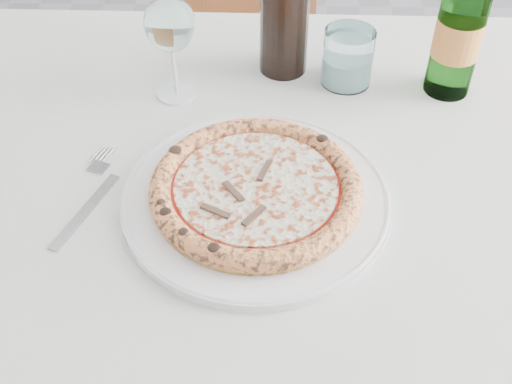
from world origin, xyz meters
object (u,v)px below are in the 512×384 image
wine_glass (170,26)px  pizza (256,189)px  dining_table (257,200)px  tumbler (347,61)px  plate (256,198)px  chair_far (237,17)px  beer_bottle (460,27)px

wine_glass → pizza: bearing=-61.7°
dining_table → wine_glass: (-0.13, 0.14, 0.21)m
tumbler → pizza: bearing=-116.1°
plate → tumbler: (0.14, 0.28, 0.03)m
dining_table → chair_far: size_ratio=1.49×
dining_table → pizza: (-0.00, -0.10, 0.12)m
wine_glass → beer_bottle: size_ratio=0.61×
plate → pizza: 0.02m
plate → beer_bottle: bearing=41.6°
wine_glass → beer_bottle: beer_bottle is taller
wine_glass → plate: bearing=-61.7°
dining_table → tumbler: 0.27m
plate → pizza: size_ratio=1.28×
wine_glass → tumbler: size_ratio=1.86×
dining_table → pizza: bearing=-90.0°
dining_table → pizza: pizza is taller
dining_table → plate: bearing=-90.0°
pizza → beer_bottle: beer_bottle is taller
pizza → tumbler: (0.14, 0.28, 0.01)m
chair_far → tumbler: bearing=-71.5°
plate → pizza: (-0.00, 0.00, 0.02)m
chair_far → pizza: size_ratio=3.39×
tumbler → dining_table: bearing=-127.1°
chair_far → pizza: 0.94m
pizza → beer_bottle: bearing=41.6°
chair_far → wine_glass: bearing=-95.6°
chair_far → plate: bearing=-85.8°
pizza → plate: bearing=-19.4°
pizza → dining_table: bearing=90.0°
plate → wine_glass: bearing=118.3°
pizza → wine_glass: size_ratio=1.63×
chair_far → wine_glass: size_ratio=5.52×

